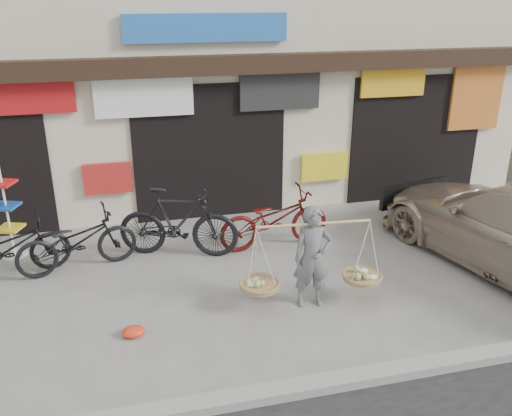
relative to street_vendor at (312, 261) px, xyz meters
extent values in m
plane|color=gray|center=(-0.85, 0.22, -0.71)|extent=(70.00, 70.00, 0.00)
cube|color=gray|center=(-0.85, -1.78, -0.65)|extent=(70.00, 0.25, 0.12)
cube|color=beige|center=(-0.85, 6.72, 2.79)|extent=(14.00, 6.00, 7.00)
cube|color=black|center=(-0.85, 3.57, 2.34)|extent=(14.00, 0.35, 0.35)
cube|color=black|center=(-0.85, 3.97, 0.64)|extent=(3.00, 0.60, 2.70)
cube|color=black|center=(3.65, 3.97, 0.64)|extent=(3.00, 0.60, 2.70)
cube|color=red|center=(-4.05, 3.64, 1.89)|extent=(1.60, 0.08, 0.60)
cube|color=white|center=(-2.05, 3.64, 1.79)|extent=(1.80, 0.08, 0.70)
cube|color=#292929|center=(0.55, 3.64, 1.79)|extent=(1.60, 0.08, 0.70)
cube|color=gold|center=(2.95, 3.64, 1.89)|extent=(1.40, 0.08, 0.60)
cube|color=orange|center=(4.95, 3.64, 1.49)|extent=(1.20, 0.08, 1.40)
cube|color=red|center=(-2.85, 3.64, 0.29)|extent=(0.90, 0.08, 0.60)
cube|color=yellow|center=(1.55, 3.64, 0.19)|extent=(1.00, 0.08, 0.60)
cube|color=blue|center=(-0.85, 3.64, 2.99)|extent=(3.00, 0.08, 0.50)
imported|color=slate|center=(0.00, 0.00, 0.07)|extent=(0.59, 0.42, 1.54)
cylinder|color=#D5B777|center=(0.00, 0.00, 0.59)|extent=(1.65, 0.19, 0.04)
cylinder|color=#9D7A4B|center=(-0.77, 0.07, -0.33)|extent=(0.56, 0.56, 0.07)
ellipsoid|color=#A5BF66|center=(-0.77, 0.07, -0.27)|extent=(0.39, 0.39, 0.10)
cylinder|color=#9D7A4B|center=(0.77, -0.07, -0.33)|extent=(0.56, 0.56, 0.07)
ellipsoid|color=#A5BF66|center=(0.77, -0.07, -0.27)|extent=(0.39, 0.39, 0.10)
imported|color=black|center=(-4.45, 1.96, -0.19)|extent=(2.05, 1.11, 1.02)
imported|color=black|center=(-1.70, 2.07, -0.08)|extent=(2.17, 1.23, 1.25)
imported|color=#4C0E0D|center=(0.01, 2.02, -0.17)|extent=(2.09, 0.89, 1.07)
imported|color=black|center=(-3.38, 1.96, -0.19)|extent=(2.05, 1.11, 1.02)
cube|color=black|center=(3.10, 2.58, -0.16)|extent=(1.68, 0.50, 0.45)
cube|color=silver|center=(3.08, 2.64, -0.26)|extent=(0.44, 0.12, 0.12)
cylinder|color=silver|center=(-4.53, 2.79, -0.68)|extent=(0.45, 0.45, 0.04)
cylinder|color=silver|center=(-4.53, 2.79, 0.12)|extent=(0.04, 0.04, 1.64)
cube|color=yellow|center=(-4.53, 2.79, -0.19)|extent=(0.50, 0.50, 0.04)
cube|color=#194CB2|center=(-4.53, 2.79, 0.22)|extent=(0.50, 0.50, 0.04)
cube|color=red|center=(-4.53, 2.79, 0.63)|extent=(0.50, 0.50, 0.04)
ellipsoid|color=red|center=(-2.59, -0.19, -0.64)|extent=(0.31, 0.25, 0.14)
camera|label=1|loc=(-2.47, -6.53, 3.63)|focal=38.00mm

